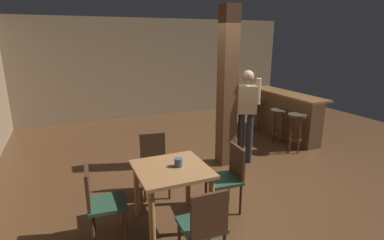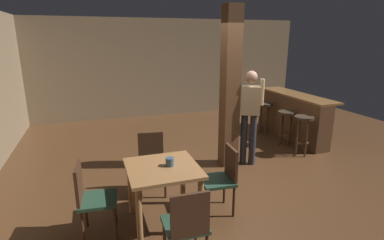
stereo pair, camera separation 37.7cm
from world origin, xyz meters
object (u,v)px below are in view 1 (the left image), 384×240
Objects in this scene: chair_east at (229,175)px; napkin_cup at (178,162)px; chair_south at (204,224)px; bar_stool_near at (296,124)px; chair_west at (100,200)px; bar_stool_far at (255,109)px; standing_person at (246,110)px; chair_north at (154,161)px; dining_table at (172,179)px; bar_counter at (282,114)px; bar_stool_mid at (278,118)px.

chair_east is 0.78m from napkin_cup.
chair_south is 1.12× the size of bar_stool_near.
chair_south is at bearing -44.31° from chair_west.
bar_stool_near reaches higher than bar_stool_far.
chair_north is at bearing -166.77° from standing_person.
dining_table reaches higher than bar_stool_far.
bar_counter is (3.59, 1.52, 0.01)m from chair_north.
chair_west is 1.00× the size of chair_south.
bar_stool_far is (1.25, 1.49, -0.43)m from standing_person.
chair_west is 5.04m from bar_counter.
chair_west is 4.18m from bar_stool_near.
bar_counter is (3.58, 3.21, 0.01)m from chair_south.
dining_table reaches higher than bar_stool_mid.
bar_stool_near is at bearing -90.70° from bar_stool_far.
bar_stool_mid is (3.12, 1.06, 0.07)m from chair_north.
bar_stool_mid is at bearing -89.77° from bar_stool_far.
bar_counter reaches higher than chair_west.
chair_north is 3.14m from bar_stool_near.
chair_east is 1.65m from chair_west.
napkin_cup is at bearing -156.18° from bar_stool_near.
chair_west is 4.85m from bar_stool_far.
chair_north reaches higher than bar_stool_mid.
chair_east is 1.12× the size of bar_stool_near.
chair_east reaches higher than dining_table.
bar_stool_far is (0.02, 1.45, -0.02)m from bar_stool_near.
dining_table is 4.32m from bar_counter.
napkin_cup is 3.32m from bar_stool_near.
bar_stool_mid is (3.99, 1.89, 0.07)m from chair_west.
napkin_cup reaches higher than bar_stool_mid.
napkin_cup is at bearing -85.59° from chair_north.
chair_west is at bearing -145.29° from bar_stool_far.
bar_stool_far is (3.10, 3.63, 0.07)m from chair_south.
napkin_cup is 2.22m from standing_person.
chair_north is 1.18× the size of bar_stool_far.
bar_counter is at bearing 64.59° from bar_stool_near.
bar_counter reaches higher than chair_north.
chair_north is 8.65× the size of napkin_cup.
chair_north is 0.91m from napkin_cup.
chair_west is at bearing -161.65° from bar_stool_near.
standing_person is at bearing 35.65° from napkin_cup.
chair_south is 0.40× the size of bar_counter.
dining_table is 0.85m from chair_west.
bar_stool_near is at bearing 18.35° from chair_west.
bar_stool_mid is (1.26, 0.62, -0.43)m from standing_person.
standing_person reaches higher than bar_stool_mid.
chair_south is 2.87m from standing_person.
chair_west is 1.12× the size of bar_stool_near.
dining_table is 0.96× the size of chair_west.
bar_stool_mid is at bearing 25.32° from chair_west.
dining_table is 0.96× the size of chair_north.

